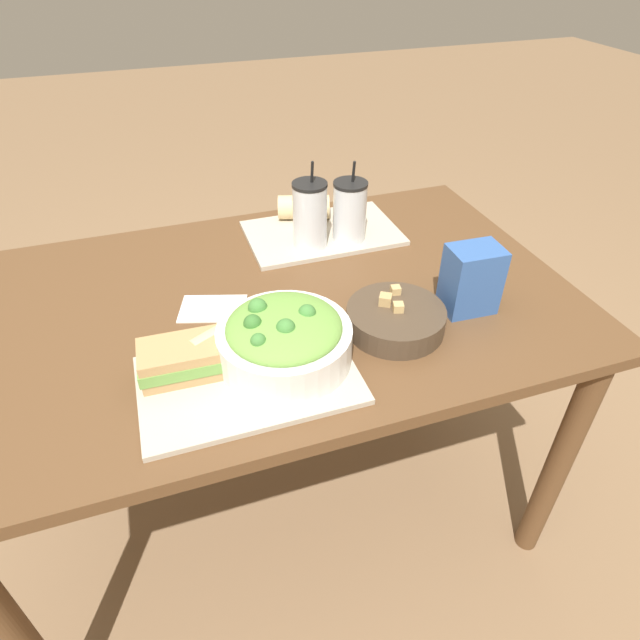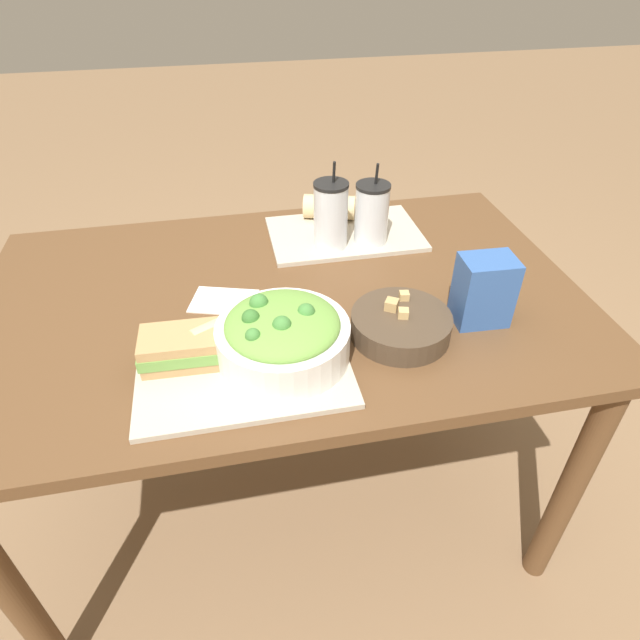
{
  "view_description": "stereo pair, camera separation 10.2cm",
  "coord_description": "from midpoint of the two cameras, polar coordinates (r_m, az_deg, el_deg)",
  "views": [
    {
      "loc": [
        -0.21,
        -0.98,
        1.47
      ],
      "look_at": [
        0.04,
        -0.21,
        0.85
      ],
      "focal_mm": 30.0,
      "sensor_mm": 36.0,
      "label": 1
    },
    {
      "loc": [
        -0.12,
        -1.0,
        1.47
      ],
      "look_at": [
        0.04,
        -0.21,
        0.85
      ],
      "focal_mm": 30.0,
      "sensor_mm": 36.0,
      "label": 2
    }
  ],
  "objects": [
    {
      "name": "drink_cup_red",
      "position": [
        1.39,
        1.05,
        11.29
      ],
      "size": [
        0.09,
        0.09,
        0.21
      ],
      "color": "silver",
      "rests_on": "tray_far"
    },
    {
      "name": "sandwich_near",
      "position": [
        1.03,
        -17.34,
        -4.13
      ],
      "size": [
        0.16,
        0.1,
        0.06
      ],
      "rotation": [
        0.0,
        0.0,
        -0.03
      ],
      "color": "tan",
      "rests_on": "tray_near"
    },
    {
      "name": "tray_near",
      "position": [
        1.02,
        -10.46,
        -6.44
      ],
      "size": [
        0.4,
        0.25,
        0.01
      ],
      "color": "#BCB29E",
      "rests_on": "dining_table"
    },
    {
      "name": "salad_bowl",
      "position": [
        1.01,
        -6.72,
        -2.01
      ],
      "size": [
        0.26,
        0.26,
        0.12
      ],
      "color": "white",
      "rests_on": "tray_near"
    },
    {
      "name": "soup_bowl",
      "position": [
        1.11,
        5.49,
        0.09
      ],
      "size": [
        0.21,
        0.21,
        0.07
      ],
      "color": "#473828",
      "rests_on": "dining_table"
    },
    {
      "name": "ground_plane",
      "position": [
        1.78,
        -5.48,
        -18.26
      ],
      "size": [
        12.0,
        12.0,
        0.0
      ],
      "primitive_type": "plane",
      "color": "#846647"
    },
    {
      "name": "baguette_near",
      "position": [
        1.06,
        -12.61,
        -1.88
      ],
      "size": [
        0.16,
        0.13,
        0.07
      ],
      "rotation": [
        0.0,
        0.0,
        2.06
      ],
      "color": "#DBBC84",
      "rests_on": "tray_near"
    },
    {
      "name": "chip_bag",
      "position": [
        1.17,
        13.48,
        4.16
      ],
      "size": [
        0.11,
        0.09,
        0.15
      ],
      "rotation": [
        0.0,
        0.0,
        -0.04
      ],
      "color": "#335BA3",
      "rests_on": "dining_table"
    },
    {
      "name": "tray_far",
      "position": [
        1.46,
        -1.77,
        9.2
      ],
      "size": [
        0.4,
        0.25,
        0.01
      ],
      "color": "#BCB29E",
      "rests_on": "dining_table"
    },
    {
      "name": "napkin_folded",
      "position": [
        1.21,
        -13.7,
        0.99
      ],
      "size": [
        0.17,
        0.14,
        0.0
      ],
      "color": "white",
      "rests_on": "dining_table"
    },
    {
      "name": "drink_cup_dark",
      "position": [
        1.36,
        -3.25,
        10.86
      ],
      "size": [
        0.09,
        0.09,
        0.22
      ],
      "color": "silver",
      "rests_on": "tray_far"
    },
    {
      "name": "baguette_far",
      "position": [
        1.52,
        -3.61,
        11.87
      ],
      "size": [
        0.15,
        0.1,
        0.07
      ],
      "rotation": [
        0.0,
        0.0,
        1.27
      ],
      "color": "#DBBC84",
      "rests_on": "tray_far"
    },
    {
      "name": "dining_table",
      "position": [
        1.29,
        -7.2,
        -1.47
      ],
      "size": [
        1.37,
        0.86,
        0.77
      ],
      "color": "brown",
      "rests_on": "ground_plane"
    }
  ]
}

